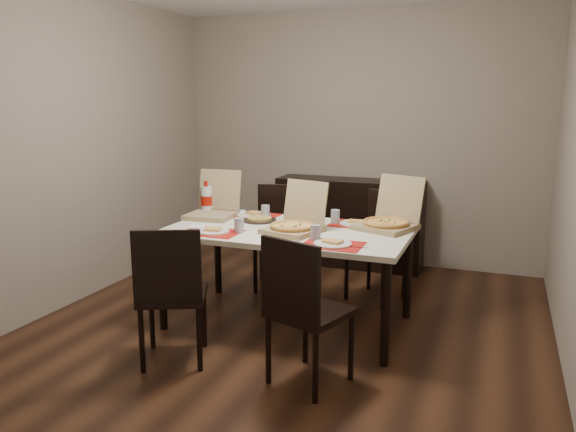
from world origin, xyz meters
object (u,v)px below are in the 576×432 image
(chair_far_right, at_px, (381,241))
(dining_table, at_px, (288,238))
(chair_near_left, at_px, (171,290))
(soda_bottle, at_px, (206,200))
(pizza_box_center, at_px, (295,224))
(dip_bowl, at_px, (308,221))
(sideboard, at_px, (349,222))
(chair_far_left, at_px, (279,231))
(chair_near_right, at_px, (303,306))

(chair_far_right, bearing_deg, dining_table, -122.81)
(chair_near_left, height_order, soda_bottle, soda_bottle)
(pizza_box_center, height_order, dip_bowl, pizza_box_center)
(sideboard, xyz_separation_m, dining_table, (-0.02, -1.71, 0.23))
(soda_bottle, bearing_deg, dining_table, -19.13)
(dining_table, distance_m, soda_bottle, 0.92)
(dining_table, bearing_deg, chair_near_left, -116.48)
(chair_far_left, bearing_deg, dip_bowl, -50.80)
(sideboard, relative_size, pizza_box_center, 3.18)
(chair_near_left, relative_size, soda_bottle, 3.32)
(chair_near_right, distance_m, soda_bottle, 1.78)
(chair_far_right, distance_m, pizza_box_center, 1.06)
(chair_far_right, bearing_deg, dip_bowl, -127.85)
(dining_table, relative_size, chair_far_right, 1.94)
(sideboard, height_order, soda_bottle, soda_bottle)
(chair_near_left, relative_size, chair_far_left, 1.00)
(dining_table, bearing_deg, sideboard, 89.21)
(chair_near_right, bearing_deg, soda_bottle, 137.63)
(chair_near_right, height_order, pizza_box_center, pizza_box_center)
(sideboard, relative_size, chair_near_right, 1.61)
(chair_near_left, bearing_deg, sideboard, 79.70)
(chair_near_right, relative_size, chair_far_left, 1.00)
(dip_bowl, xyz_separation_m, soda_bottle, (-0.93, 0.06, 0.10))
(chair_far_right, bearing_deg, sideboard, 120.47)
(dining_table, relative_size, soda_bottle, 6.43)
(chair_far_left, bearing_deg, soda_bottle, -129.21)
(soda_bottle, bearing_deg, pizza_box_center, -21.38)
(chair_near_left, xyz_separation_m, dip_bowl, (0.53, 1.15, 0.25))
(pizza_box_center, relative_size, dip_bowl, 3.59)
(chair_far_right, distance_m, soda_bottle, 1.54)
(chair_near_right, height_order, soda_bottle, soda_bottle)
(sideboard, relative_size, dip_bowl, 11.41)
(chair_near_left, height_order, dip_bowl, chair_near_left)
(sideboard, bearing_deg, pizza_box_center, -88.24)
(chair_far_right, xyz_separation_m, dip_bowl, (-0.46, -0.60, 0.25))
(chair_near_left, height_order, chair_far_right, same)
(chair_near_left, distance_m, chair_near_right, 0.88)
(dining_table, bearing_deg, pizza_box_center, -41.32)
(chair_far_right, bearing_deg, pizza_box_center, -116.99)
(chair_near_left, distance_m, pizza_box_center, 1.04)
(chair_near_right, relative_size, soda_bottle, 3.32)
(pizza_box_center, height_order, soda_bottle, pizza_box_center)
(pizza_box_center, xyz_separation_m, dip_bowl, (-0.00, 0.31, -0.04))
(sideboard, height_order, dip_bowl, sideboard)
(dining_table, height_order, pizza_box_center, pizza_box_center)
(chair_far_left, height_order, soda_bottle, soda_bottle)
(chair_far_left, xyz_separation_m, chair_far_right, (0.95, -0.00, 0.00))
(chair_near_right, xyz_separation_m, soda_bottle, (-1.29, 1.17, 0.36))
(dip_bowl, bearing_deg, chair_far_left, 129.20)
(dip_bowl, bearing_deg, chair_near_left, -114.69)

